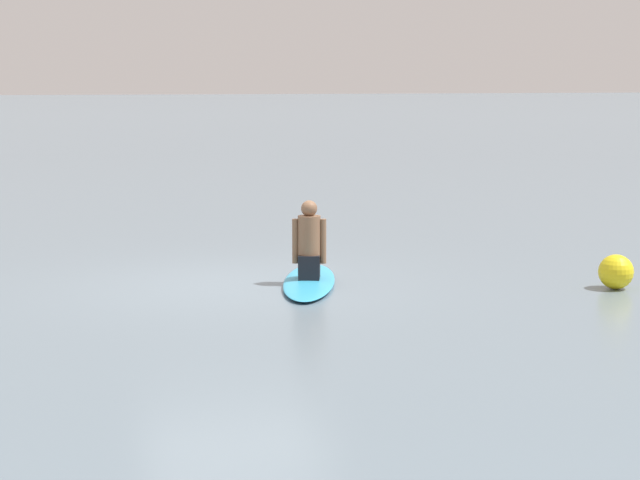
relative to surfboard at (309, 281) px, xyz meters
name	(u,v)px	position (x,y,z in m)	size (l,w,h in m)	color
ground_plane	(235,285)	(0.97, -0.29, -0.04)	(400.00, 400.00, 0.00)	slate
surfboard	(309,281)	(0.00, 0.00, 0.00)	(2.72, 0.68, 0.08)	#339EC6
person_paddler	(309,243)	(0.00, 0.00, 0.52)	(0.46, 0.43, 1.06)	black
buoy_marker	(616,272)	(-3.76, 1.55, 0.19)	(0.46, 0.46, 0.46)	yellow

